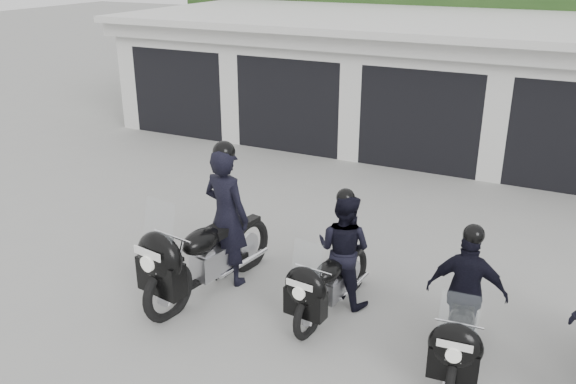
% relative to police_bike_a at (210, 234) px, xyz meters
% --- Properties ---
extents(ground, '(80.00, 80.00, 0.00)m').
position_rel_police_bike_a_xyz_m(ground, '(1.23, 0.76, -0.86)').
color(ground, gray).
rests_on(ground, ground).
extents(garage_block, '(16.40, 6.80, 2.96)m').
position_rel_police_bike_a_xyz_m(garage_block, '(1.23, 8.81, 0.57)').
color(garage_block, silver).
rests_on(garage_block, ground).
extents(background_vegetation, '(20.00, 3.90, 5.80)m').
position_rel_police_bike_a_xyz_m(background_vegetation, '(1.60, 13.67, 1.91)').
color(background_vegetation, '#1B3A15').
rests_on(background_vegetation, ground).
extents(police_bike_a, '(1.01, 2.47, 2.16)m').
position_rel_police_bike_a_xyz_m(police_bike_a, '(0.00, 0.00, 0.00)').
color(police_bike_a, black).
rests_on(police_bike_a, ground).
extents(police_bike_b, '(0.82, 1.94, 1.69)m').
position_rel_police_bike_a_xyz_m(police_bike_b, '(1.73, 0.35, -0.14)').
color(police_bike_b, black).
rests_on(police_bike_b, ground).
extents(police_bike_c, '(0.96, 1.94, 1.69)m').
position_rel_police_bike_a_xyz_m(police_bike_c, '(3.44, -0.03, -0.14)').
color(police_bike_c, black).
rests_on(police_bike_c, ground).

